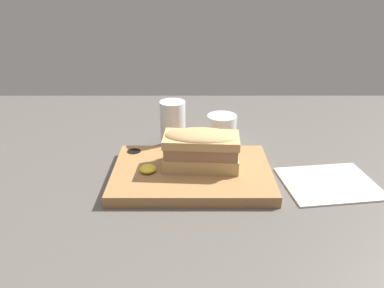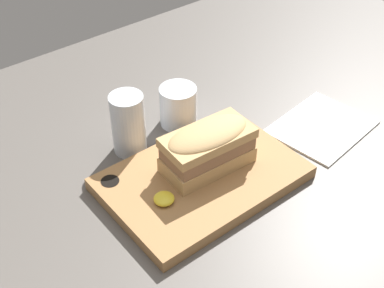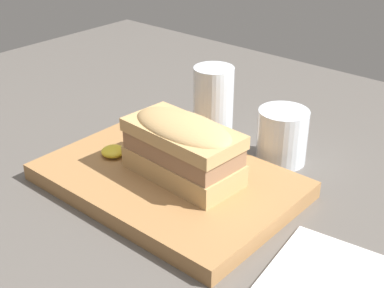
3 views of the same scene
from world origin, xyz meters
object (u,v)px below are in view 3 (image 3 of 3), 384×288
(serving_board, at_px, (168,180))
(water_glass, at_px, (213,109))
(sandwich, at_px, (181,146))
(wine_glass, at_px, (282,137))

(serving_board, bearing_deg, water_glass, 106.70)
(sandwich, bearing_deg, serving_board, -165.57)
(serving_board, xyz_separation_m, water_glass, (-0.05, 0.16, 0.04))
(serving_board, relative_size, water_glass, 2.80)
(serving_board, height_order, sandwich, sandwich)
(sandwich, relative_size, water_glass, 1.35)
(wine_glass, bearing_deg, serving_board, -114.59)
(water_glass, bearing_deg, serving_board, -73.30)
(water_glass, height_order, wine_glass, water_glass)
(water_glass, xyz_separation_m, wine_glass, (0.12, 0.01, -0.01))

